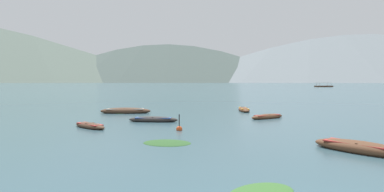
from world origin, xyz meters
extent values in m
plane|color=#385660|center=(0.00, 1500.00, 0.00)|extent=(6000.00, 6000.00, 0.00)
cone|color=#56665B|center=(-943.97, 1695.78, 262.32)|extent=(2296.78, 2296.78, 524.64)
cone|color=slate|center=(-554.03, 1427.42, 174.87)|extent=(844.95, 844.95, 349.74)
cone|color=#4C5B56|center=(-54.15, 1407.73, 178.76)|extent=(1233.37, 1233.37, 357.52)
cone|color=slate|center=(598.81, 1476.43, 191.35)|extent=(1643.49, 1643.49, 382.70)
ellipsoid|color=brown|center=(2.89, 25.11, 0.14)|extent=(1.16, 3.58, 0.45)
cube|color=orange|center=(2.89, 25.11, 0.27)|extent=(0.83, 2.58, 0.05)
cube|color=brown|center=(2.89, 25.11, 0.32)|extent=(0.67, 0.11, 0.04)
ellipsoid|color=#4C3323|center=(-8.32, 23.31, 0.19)|extent=(4.59, 1.35, 0.63)
cube|color=#B7B2A3|center=(-8.32, 23.31, 0.38)|extent=(3.30, 0.97, 0.05)
cube|color=#4C3323|center=(-8.32, 23.31, 0.43)|extent=(0.09, 0.89, 0.04)
ellipsoid|color=brown|center=(4.23, 7.13, 0.17)|extent=(3.29, 3.66, 0.57)
cube|color=#B22D28|center=(4.23, 7.13, 0.34)|extent=(2.37, 2.64, 0.05)
cube|color=brown|center=(4.23, 7.13, 0.39)|extent=(0.66, 0.56, 0.04)
ellipsoid|color=brown|center=(3.55, 18.90, 0.13)|extent=(3.20, 2.37, 0.43)
cube|color=#B22D28|center=(3.55, 18.90, 0.26)|extent=(2.30, 1.71, 0.05)
cube|color=brown|center=(3.55, 18.90, 0.31)|extent=(0.36, 0.54, 0.04)
ellipsoid|color=#2D2826|center=(-5.17, 17.10, 0.14)|extent=(3.64, 1.28, 0.47)
cube|color=#28519E|center=(-5.17, 17.10, 0.28)|extent=(2.62, 0.92, 0.05)
cube|color=#2D2826|center=(-5.17, 17.10, 0.33)|extent=(0.15, 0.61, 0.04)
ellipsoid|color=#4C3323|center=(-8.83, 14.18, 0.12)|extent=(2.79, 2.68, 0.40)
cube|color=#B22D28|center=(-8.83, 14.18, 0.24)|extent=(2.01, 1.93, 0.05)
cube|color=#4C3323|center=(-8.83, 14.18, 0.29)|extent=(0.44, 0.47, 0.04)
cube|color=#4C3323|center=(73.20, 164.19, 0.27)|extent=(10.87, 6.63, 0.90)
cylinder|color=#4C4742|center=(69.92, 161.67, 1.40)|extent=(0.10, 0.10, 1.80)
cylinder|color=#4C4742|center=(69.07, 164.05, 1.40)|extent=(0.10, 0.10, 1.80)
cylinder|color=#4C4742|center=(77.33, 164.34, 1.40)|extent=(0.10, 0.10, 1.80)
cylinder|color=#4C4742|center=(76.47, 166.71, 1.40)|extent=(0.10, 0.10, 1.80)
cube|color=beige|center=(73.20, 164.19, 2.29)|extent=(9.13, 5.57, 0.12)
sphere|color=#DB4C1E|center=(-3.24, 13.03, 0.07)|extent=(0.37, 0.37, 0.37)
cylinder|color=black|center=(-3.24, 13.03, 0.51)|extent=(0.06, 0.06, 0.88)
ellipsoid|color=#38662D|center=(-8.68, 23.51, 0.00)|extent=(2.28, 2.18, 0.14)
ellipsoid|color=#2D5628|center=(-3.75, 9.20, 0.00)|extent=(2.60, 2.17, 0.14)
camera|label=1|loc=(-2.93, -5.37, 2.87)|focal=29.36mm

